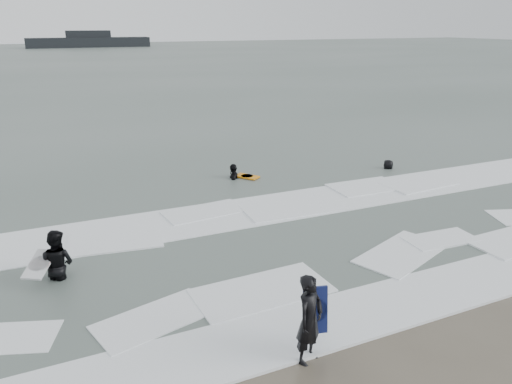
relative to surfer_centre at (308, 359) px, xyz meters
name	(u,v)px	position (x,y,z in m)	size (l,w,h in m)	color
ground	(344,301)	(1.80, 1.50, 0.00)	(320.00, 320.00, 0.00)	brown
sea	(68,62)	(1.80, 81.50, 0.06)	(320.00, 320.00, 0.00)	#47544C
surfer_centre	(308,359)	(0.00, 0.00, 0.00)	(0.65, 0.43, 1.80)	black
surfer_wading	(59,278)	(-4.12, 5.34, 0.00)	(0.90, 0.70, 1.84)	black
surfer_right_near	(234,179)	(2.95, 11.34, 0.00)	(1.05, 0.44, 1.79)	black
surfer_right_far	(388,170)	(9.61, 9.88, 0.00)	(0.78, 0.50, 1.59)	black
surf_foam	(274,239)	(1.80, 5.20, 0.04)	(30.03, 9.06, 0.09)	white
bodyboards	(202,231)	(-0.27, 5.59, 0.50)	(8.90, 11.52, 1.25)	#0F184A
vessel_horizon	(89,41)	(10.85, 132.06, 1.52)	(30.16, 5.39, 4.09)	black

